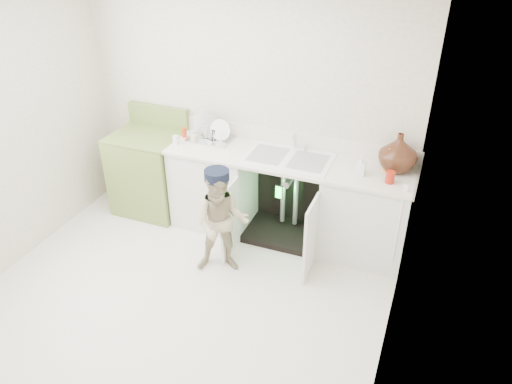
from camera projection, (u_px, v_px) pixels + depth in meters
ground at (185, 294)px, 4.48m from camera, size 3.50×3.50×0.00m
room_shell at (173, 172)px, 3.84m from camera, size 6.00×5.50×1.26m
counter_run at (291, 196)px, 5.02m from camera, size 2.44×1.02×1.26m
avocado_stove at (150, 171)px, 5.51m from camera, size 0.73×0.65×1.13m
repair_worker at (222, 222)px, 4.53m from camera, size 0.75×0.67×1.05m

